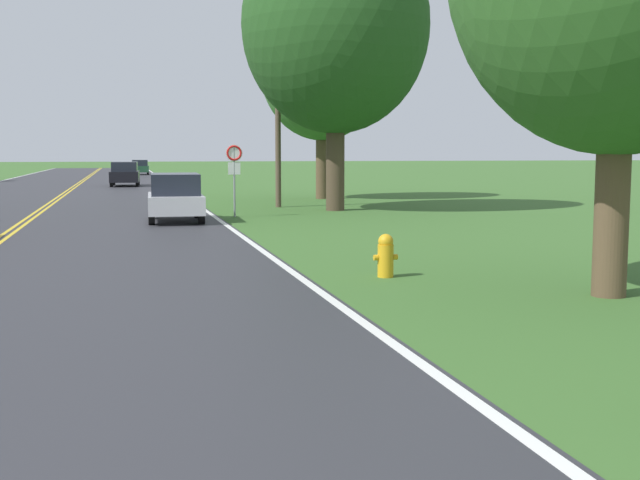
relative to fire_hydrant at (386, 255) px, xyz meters
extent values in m
cylinder|color=gold|center=(0.00, 0.00, -0.11)|extent=(0.30, 0.30, 0.62)
sphere|color=gold|center=(0.00, 0.00, 0.26)|extent=(0.29, 0.29, 0.29)
cylinder|color=gold|center=(0.19, 0.00, -0.04)|extent=(0.08, 0.11, 0.11)
cylinder|color=gold|center=(-0.19, 0.00, -0.04)|extent=(0.08, 0.11, 0.11)
cylinder|color=gray|center=(-0.88, 14.60, 0.86)|extent=(0.07, 0.07, 2.56)
cylinder|color=white|center=(-0.88, 14.58, 1.89)|extent=(0.60, 0.02, 0.60)
torus|color=red|center=(-0.88, 14.57, 1.89)|extent=(0.55, 0.07, 0.55)
cube|color=white|center=(-0.88, 14.58, 1.34)|extent=(0.44, 0.02, 0.44)
cylinder|color=brown|center=(1.64, 19.42, 3.79)|extent=(0.24, 0.24, 8.41)
cube|color=brown|center=(1.64, 19.42, 7.39)|extent=(1.80, 0.12, 0.10)
cylinder|color=brown|center=(4.93, 24.95, 1.50)|extent=(0.62, 0.62, 3.83)
ellipsoid|color=#386B2D|center=(4.93, 24.95, 6.04)|extent=(6.16, 6.16, 7.09)
cylinder|color=#473828|center=(3.50, 16.94, 1.67)|extent=(0.74, 0.74, 4.17)
ellipsoid|color=#234C1E|center=(3.50, 16.94, 6.91)|extent=(7.40, 7.40, 8.51)
cylinder|color=brown|center=(2.91, -2.76, 1.14)|extent=(0.55, 0.55, 3.10)
cylinder|color=black|center=(-2.32, 12.00, -0.06)|extent=(0.22, 0.72, 0.71)
cylinder|color=black|center=(-3.91, 12.05, -0.06)|extent=(0.22, 0.72, 0.71)
cylinder|color=black|center=(-2.24, 14.42, -0.06)|extent=(0.22, 0.72, 0.71)
cylinder|color=black|center=(-3.83, 14.47, -0.06)|extent=(0.22, 0.72, 0.71)
cube|color=silver|center=(-3.07, 13.24, 0.20)|extent=(1.91, 3.97, 0.60)
cube|color=#1E232D|center=(-3.07, 13.24, 0.85)|extent=(1.66, 2.79, 0.70)
cylinder|color=black|center=(-3.89, 41.31, -0.07)|extent=(0.23, 0.70, 0.69)
cylinder|color=black|center=(-5.58, 41.38, -0.07)|extent=(0.23, 0.70, 0.69)
cylinder|color=black|center=(-3.77, 44.11, -0.07)|extent=(0.23, 0.70, 0.69)
cylinder|color=black|center=(-5.46, 44.18, -0.07)|extent=(0.23, 0.70, 0.69)
cube|color=black|center=(-4.68, 42.74, 0.25)|extent=(2.08, 4.60, 0.71)
cube|color=#1E232D|center=(-4.68, 42.74, 0.93)|extent=(1.80, 3.23, 0.64)
cylinder|color=black|center=(-2.35, 70.03, -0.10)|extent=(0.21, 0.63, 0.62)
cylinder|color=black|center=(-3.92, 70.07, -0.10)|extent=(0.21, 0.63, 0.62)
cylinder|color=black|center=(-2.30, 72.54, -0.10)|extent=(0.21, 0.63, 0.62)
cylinder|color=black|center=(-3.86, 72.58, -0.10)|extent=(0.21, 0.63, 0.62)
cube|color=#1E472D|center=(-3.11, 71.30, 0.18)|extent=(1.86, 4.09, 0.64)
cube|color=#1E232D|center=(-3.11, 71.30, 0.81)|extent=(1.62, 2.87, 0.61)
camera|label=1|loc=(-4.73, -14.18, 1.92)|focal=45.00mm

